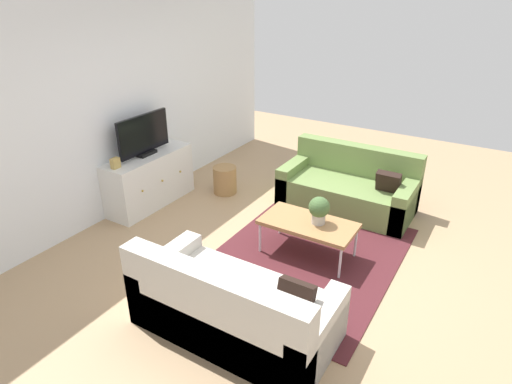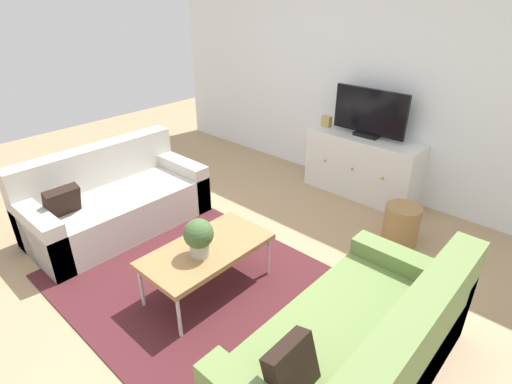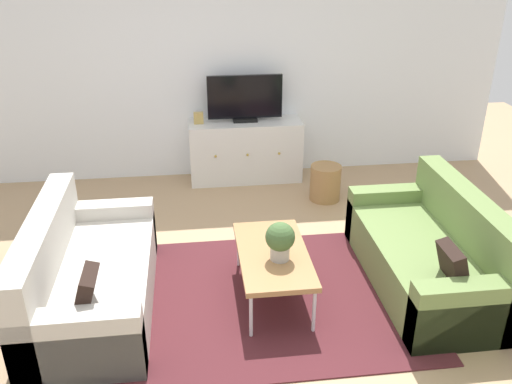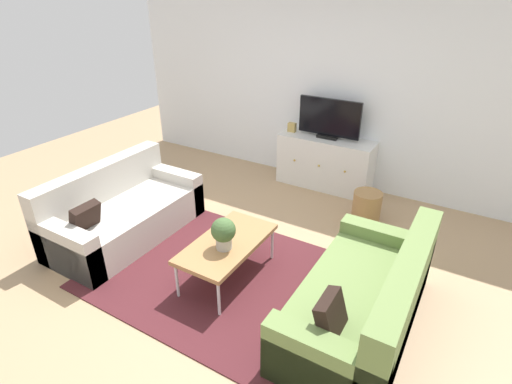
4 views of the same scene
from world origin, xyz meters
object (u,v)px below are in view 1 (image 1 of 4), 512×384
(flat_screen_tv, at_px, (144,135))
(coffee_table, at_px, (308,225))
(couch_left_side, at_px, (230,311))
(wicker_basket, at_px, (225,180))
(mantel_clock, at_px, (115,163))
(tv_console, at_px, (150,180))
(couch_right_side, at_px, (349,188))
(potted_plant, at_px, (319,209))

(flat_screen_tv, bearing_deg, coffee_table, -90.82)
(couch_left_side, bearing_deg, coffee_table, -0.91)
(wicker_basket, bearing_deg, couch_left_side, -144.08)
(couch_left_side, height_order, flat_screen_tv, flat_screen_tv)
(coffee_table, xyz_separation_m, mantel_clock, (-0.50, 2.40, 0.40))
(wicker_basket, bearing_deg, tv_console, 140.72)
(coffee_table, distance_m, tv_console, 2.40)
(coffee_table, height_order, tv_console, tv_console)
(couch_left_side, xyz_separation_m, couch_right_side, (2.87, 0.00, 0.00))
(couch_left_side, bearing_deg, wicker_basket, 35.92)
(couch_left_side, xyz_separation_m, tv_console, (1.53, 2.37, 0.09))
(mantel_clock, relative_size, wicker_basket, 0.33)
(tv_console, bearing_deg, couch_left_side, -122.79)
(wicker_basket, bearing_deg, flat_screen_tv, 139.89)
(mantel_clock, bearing_deg, couch_left_side, -112.63)
(couch_right_side, distance_m, mantel_clock, 3.08)
(flat_screen_tv, xyz_separation_m, mantel_clock, (-0.54, -0.02, -0.20))
(flat_screen_tv, bearing_deg, wicker_basket, -40.11)
(wicker_basket, bearing_deg, couch_right_side, -72.92)
(couch_left_side, relative_size, wicker_basket, 4.36)
(flat_screen_tv, height_order, wicker_basket, flat_screen_tv)
(coffee_table, xyz_separation_m, tv_console, (0.03, 2.40, -0.03))
(potted_plant, xyz_separation_m, mantel_clock, (-0.54, 2.50, 0.20))
(couch_right_side, distance_m, tv_console, 2.73)
(tv_console, height_order, wicker_basket, tv_console)
(tv_console, height_order, mantel_clock, mantel_clock)
(couch_left_side, height_order, coffee_table, couch_left_side)
(coffee_table, xyz_separation_m, wicker_basket, (0.86, 1.73, -0.19))
(tv_console, relative_size, flat_screen_tv, 1.53)
(coffee_table, bearing_deg, mantel_clock, 101.88)
(tv_console, distance_m, wicker_basket, 1.07)
(wicker_basket, bearing_deg, potted_plant, -114.19)
(potted_plant, distance_m, wicker_basket, 2.04)
(potted_plant, bearing_deg, couch_right_side, 5.19)
(couch_right_side, height_order, mantel_clock, mantel_clock)
(flat_screen_tv, xyz_separation_m, wicker_basket, (0.82, -0.69, -0.79))
(coffee_table, distance_m, potted_plant, 0.23)
(couch_right_side, xyz_separation_m, mantel_clock, (-1.88, 2.37, 0.52))
(potted_plant, bearing_deg, wicker_basket, 65.81)
(couch_right_side, height_order, wicker_basket, couch_right_side)
(couch_right_side, distance_m, potted_plant, 1.39)
(mantel_clock, bearing_deg, wicker_basket, -26.28)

